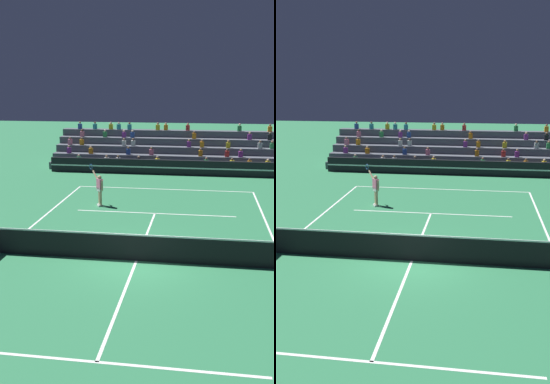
# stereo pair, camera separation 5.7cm
# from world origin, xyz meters

# --- Properties ---
(ground_plane) EXTENTS (120.00, 120.00, 0.00)m
(ground_plane) POSITION_xyz_m (0.00, 0.00, 0.00)
(ground_plane) COLOR #2D7A4C
(court_lines) EXTENTS (11.10, 23.90, 0.01)m
(court_lines) POSITION_xyz_m (0.00, 0.00, 0.00)
(court_lines) COLOR white
(court_lines) RESTS_ON ground
(tennis_net) EXTENTS (12.00, 0.10, 1.10)m
(tennis_net) POSITION_xyz_m (0.00, 0.00, 0.54)
(tennis_net) COLOR #2D6B38
(tennis_net) RESTS_ON ground
(sponsor_banner_wall) EXTENTS (18.00, 0.26, 1.10)m
(sponsor_banner_wall) POSITION_xyz_m (0.00, 16.52, 0.55)
(sponsor_banner_wall) COLOR black
(sponsor_banner_wall) RESTS_ON ground
(bleacher_stand) EXTENTS (19.04, 4.75, 3.38)m
(bleacher_stand) POSITION_xyz_m (-0.00, 20.33, 1.02)
(bleacher_stand) COLOR #4C515B
(bleacher_stand) RESTS_ON ground
(tennis_player) EXTENTS (1.00, 1.02, 2.27)m
(tennis_player) POSITION_xyz_m (-3.16, 7.45, 0.98)
(tennis_player) COLOR tan
(tennis_player) RESTS_ON ground
(tennis_ball) EXTENTS (0.07, 0.07, 0.07)m
(tennis_ball) POSITION_xyz_m (3.33, 1.98, 0.03)
(tennis_ball) COLOR #C6DB33
(tennis_ball) RESTS_ON ground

